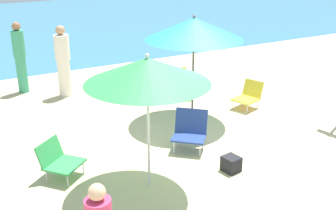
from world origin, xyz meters
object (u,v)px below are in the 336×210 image
(umbrella_green, at_px, (147,71))
(person_b, at_px, (63,61))
(person_c, at_px, (20,57))
(beach_chair_d, at_px, (190,130))
(beach_bag, at_px, (231,164))
(beach_chair_b, at_px, (249,95))
(umbrella_teal, at_px, (194,29))
(beach_chair_a, at_px, (178,83))
(beach_chair_c, at_px, (58,159))

(umbrella_green, distance_m, person_b, 4.56)
(person_c, bearing_deg, umbrella_green, -8.06)
(umbrella_green, bearing_deg, beach_chair_d, 32.25)
(beach_bag, bearing_deg, umbrella_green, 169.15)
(person_b, distance_m, person_c, 1.09)
(beach_chair_b, bearing_deg, beach_chair_d, 8.33)
(umbrella_teal, bearing_deg, person_c, 127.71)
(umbrella_green, relative_size, beach_chair_a, 2.92)
(umbrella_teal, height_order, beach_chair_a, umbrella_teal)
(beach_chair_a, height_order, beach_bag, beach_chair_a)
(beach_chair_b, xyz_separation_m, beach_chair_c, (-4.37, -0.89, 0.01))
(umbrella_teal, bearing_deg, beach_bag, -106.30)
(umbrella_green, relative_size, beach_bag, 7.71)
(beach_chair_a, height_order, person_b, person_b)
(umbrella_teal, relative_size, person_b, 1.28)
(umbrella_teal, xyz_separation_m, beach_bag, (-0.61, -2.08, -1.70))
(umbrella_green, distance_m, beach_chair_d, 1.94)
(beach_chair_d, xyz_separation_m, person_b, (-1.06, 3.74, 0.46))
(umbrella_teal, xyz_separation_m, umbrella_green, (-1.90, -1.83, -0.08))
(beach_chair_d, bearing_deg, umbrella_green, -15.41)
(beach_chair_b, relative_size, person_c, 0.42)
(beach_chair_c, distance_m, person_b, 3.79)
(beach_chair_a, distance_m, beach_chair_b, 1.65)
(person_b, bearing_deg, beach_bag, -149.67)
(person_c, xyz_separation_m, beach_bag, (2.00, -5.45, -0.73))
(person_b, bearing_deg, beach_chair_a, -104.89)
(beach_chair_c, xyz_separation_m, beach_chair_d, (2.22, -0.16, 0.06))
(beach_chair_a, distance_m, beach_bag, 3.53)
(beach_chair_b, height_order, beach_chair_c, beach_chair_b)
(beach_chair_c, bearing_deg, beach_chair_d, 45.87)
(beach_chair_a, relative_size, beach_chair_c, 0.89)
(umbrella_teal, height_order, beach_chair_d, umbrella_teal)
(umbrella_green, distance_m, beach_chair_b, 4.02)
(beach_chair_d, xyz_separation_m, beach_bag, (0.14, -0.97, -0.23))
(umbrella_green, distance_m, beach_bag, 2.08)
(person_b, bearing_deg, umbrella_teal, -129.40)
(beach_chair_d, distance_m, person_c, 4.87)
(umbrella_teal, xyz_separation_m, beach_chair_d, (-0.75, -1.11, -1.46))
(umbrella_teal, xyz_separation_m, person_c, (-2.61, 3.37, -0.97))
(umbrella_teal, relative_size, person_c, 1.25)
(beach_chair_d, distance_m, person_b, 3.91)
(beach_chair_b, distance_m, person_c, 5.30)
(umbrella_green, relative_size, beach_chair_b, 2.84)
(person_c, distance_m, beach_bag, 5.85)
(umbrella_green, bearing_deg, umbrella_teal, 43.96)
(beach_chair_d, bearing_deg, beach_chair_a, -164.01)
(beach_chair_c, bearing_deg, beach_bag, 24.42)
(beach_chair_c, relative_size, person_c, 0.45)
(beach_chair_a, xyz_separation_m, beach_chair_d, (-1.19, -2.39, 0.04))
(beach_chair_b, bearing_deg, umbrella_green, 10.54)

